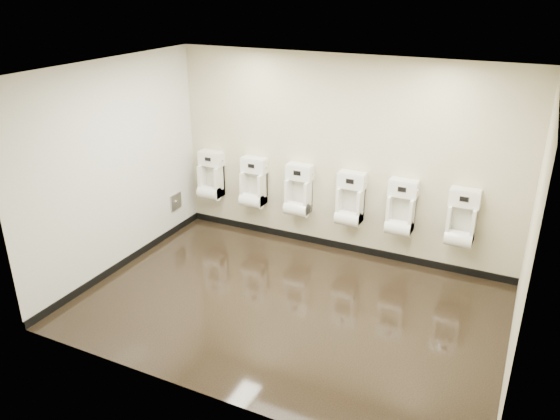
{
  "coord_description": "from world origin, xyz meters",
  "views": [
    {
      "loc": [
        2.38,
        -5.16,
        3.68
      ],
      "look_at": [
        -0.37,
        0.55,
        0.99
      ],
      "focal_mm": 35.0,
      "sensor_mm": 36.0,
      "label": 1
    }
  ],
  "objects_px": {
    "urinal_3": "(350,203)",
    "urinal_4": "(401,212)",
    "access_panel": "(176,202)",
    "urinal_5": "(461,222)",
    "urinal_1": "(253,186)",
    "urinal_2": "(298,194)",
    "urinal_0": "(211,179)"
  },
  "relations": [
    {
      "from": "urinal_3",
      "to": "urinal_5",
      "type": "bearing_deg",
      "value": 0.0
    },
    {
      "from": "access_panel",
      "to": "urinal_3",
      "type": "bearing_deg",
      "value": 8.87
    },
    {
      "from": "urinal_2",
      "to": "urinal_5",
      "type": "distance_m",
      "value": 2.3
    },
    {
      "from": "urinal_1",
      "to": "urinal_5",
      "type": "bearing_deg",
      "value": 0.0
    },
    {
      "from": "urinal_3",
      "to": "urinal_4",
      "type": "height_order",
      "value": "same"
    },
    {
      "from": "access_panel",
      "to": "urinal_1",
      "type": "height_order",
      "value": "urinal_1"
    },
    {
      "from": "urinal_2",
      "to": "urinal_4",
      "type": "distance_m",
      "value": 1.51
    },
    {
      "from": "access_panel",
      "to": "urinal_5",
      "type": "height_order",
      "value": "urinal_5"
    },
    {
      "from": "access_panel",
      "to": "urinal_3",
      "type": "xyz_separation_m",
      "value": [
        2.68,
        0.42,
        0.3
      ]
    },
    {
      "from": "urinal_1",
      "to": "urinal_3",
      "type": "bearing_deg",
      "value": 0.0
    },
    {
      "from": "urinal_1",
      "to": "urinal_4",
      "type": "relative_size",
      "value": 1.0
    },
    {
      "from": "urinal_2",
      "to": "access_panel",
      "type": "bearing_deg",
      "value": -167.53
    },
    {
      "from": "urinal_5",
      "to": "access_panel",
      "type": "bearing_deg",
      "value": -174.29
    },
    {
      "from": "urinal_0",
      "to": "urinal_3",
      "type": "height_order",
      "value": "same"
    },
    {
      "from": "urinal_2",
      "to": "urinal_3",
      "type": "relative_size",
      "value": 1.0
    },
    {
      "from": "urinal_0",
      "to": "urinal_2",
      "type": "relative_size",
      "value": 1.0
    },
    {
      "from": "urinal_1",
      "to": "urinal_3",
      "type": "distance_m",
      "value": 1.53
    },
    {
      "from": "urinal_0",
      "to": "urinal_2",
      "type": "distance_m",
      "value": 1.5
    },
    {
      "from": "urinal_4",
      "to": "urinal_5",
      "type": "height_order",
      "value": "same"
    },
    {
      "from": "urinal_4",
      "to": "urinal_1",
      "type": "bearing_deg",
      "value": 180.0
    },
    {
      "from": "urinal_0",
      "to": "urinal_1",
      "type": "xyz_separation_m",
      "value": [
        0.76,
        0.0,
        0.0
      ]
    },
    {
      "from": "urinal_4",
      "to": "urinal_2",
      "type": "bearing_deg",
      "value": 180.0
    },
    {
      "from": "access_panel",
      "to": "urinal_1",
      "type": "distance_m",
      "value": 1.26
    },
    {
      "from": "access_panel",
      "to": "urinal_5",
      "type": "bearing_deg",
      "value": 5.71
    },
    {
      "from": "urinal_3",
      "to": "urinal_4",
      "type": "relative_size",
      "value": 1.0
    },
    {
      "from": "urinal_4",
      "to": "urinal_5",
      "type": "bearing_deg",
      "value": 0.0
    },
    {
      "from": "urinal_1",
      "to": "urinal_5",
      "type": "height_order",
      "value": "same"
    },
    {
      "from": "urinal_1",
      "to": "urinal_4",
      "type": "xyz_separation_m",
      "value": [
        2.25,
        0.0,
        0.0
      ]
    },
    {
      "from": "urinal_0",
      "to": "urinal_4",
      "type": "height_order",
      "value": "same"
    },
    {
      "from": "urinal_0",
      "to": "urinal_1",
      "type": "relative_size",
      "value": 1.0
    },
    {
      "from": "urinal_1",
      "to": "urinal_5",
      "type": "relative_size",
      "value": 1.0
    },
    {
      "from": "urinal_0",
      "to": "urinal_5",
      "type": "bearing_deg",
      "value": 0.0
    }
  ]
}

